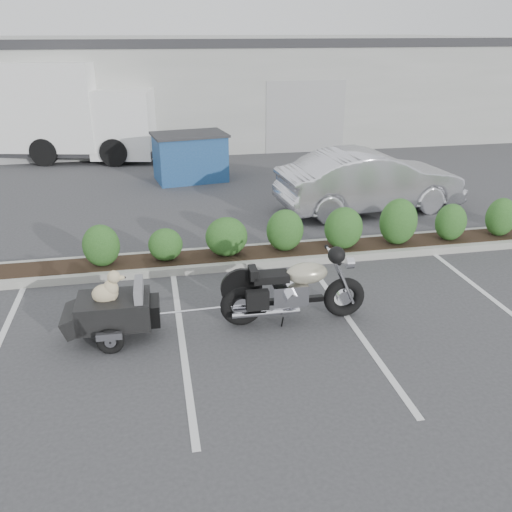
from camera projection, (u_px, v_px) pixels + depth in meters
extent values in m
plane|color=#38383A|center=(270.00, 312.00, 9.01)|extent=(90.00, 90.00, 0.00)
cube|color=#9E9E93|center=(294.00, 253.00, 11.14)|extent=(12.00, 1.00, 0.15)
cube|color=#9EA099|center=(186.00, 86.00, 23.59)|extent=(26.00, 10.00, 4.00)
torus|color=black|center=(242.00, 305.00, 8.50)|extent=(0.69, 0.19, 0.68)
torus|color=black|center=(344.00, 297.00, 8.76)|extent=(0.69, 0.19, 0.68)
cylinder|color=silver|center=(242.00, 305.00, 8.50)|extent=(0.29, 0.13, 0.28)
cylinder|color=silver|center=(344.00, 297.00, 8.76)|extent=(0.25, 0.11, 0.24)
cylinder|color=silver|center=(343.00, 279.00, 8.51)|extent=(0.44, 0.06, 0.90)
cylinder|color=silver|center=(339.00, 274.00, 8.70)|extent=(0.44, 0.06, 0.90)
cylinder|color=silver|center=(333.00, 255.00, 8.43)|extent=(0.05, 0.71, 0.03)
cylinder|color=silver|center=(350.00, 263.00, 8.54)|extent=(0.13, 0.19, 0.18)
sphere|color=black|center=(337.00, 255.00, 8.10)|extent=(0.27, 0.27, 0.26)
cube|color=silver|center=(289.00, 293.00, 8.56)|extent=(0.57, 0.36, 0.35)
cube|color=black|center=(295.00, 300.00, 8.63)|extent=(0.92, 0.12, 0.08)
ellipsoid|color=#B2AB8F|center=(307.00, 273.00, 8.47)|extent=(0.68, 0.40, 0.34)
cube|color=black|center=(270.00, 277.00, 8.39)|extent=(0.57, 0.32, 0.12)
cube|color=black|center=(253.00, 273.00, 8.31)|extent=(0.13, 0.31, 0.16)
cylinder|color=silver|center=(266.00, 313.00, 8.42)|extent=(1.07, 0.12, 0.09)
cylinder|color=silver|center=(262.00, 302.00, 8.75)|extent=(1.07, 0.12, 0.09)
cube|color=black|center=(257.00, 300.00, 8.19)|extent=(0.35, 0.15, 0.30)
cube|color=black|center=(114.00, 311.00, 8.09)|extent=(1.08, 0.76, 0.43)
cube|color=slate|center=(139.00, 292.00, 8.04)|extent=(0.14, 0.63, 0.30)
cube|color=slate|center=(117.00, 304.00, 8.06)|extent=(0.73, 0.65, 0.04)
cube|color=black|center=(76.00, 318.00, 8.03)|extent=(0.40, 0.74, 0.37)
cube|color=black|center=(153.00, 311.00, 8.20)|extent=(0.22, 0.51, 0.35)
torus|color=black|center=(110.00, 342.00, 7.80)|extent=(0.40, 0.12, 0.40)
torus|color=black|center=(114.00, 313.00, 8.58)|extent=(0.40, 0.12, 0.40)
cube|color=silver|center=(109.00, 336.00, 7.71)|extent=(0.37, 0.09, 0.10)
cube|color=silver|center=(114.00, 305.00, 8.57)|extent=(0.37, 0.09, 0.10)
cylinder|color=black|center=(113.00, 327.00, 8.19)|extent=(0.06, 0.92, 0.04)
cylinder|color=silver|center=(170.00, 313.00, 8.26)|extent=(0.61, 0.05, 0.04)
ellipsoid|color=#C9B587|center=(105.00, 294.00, 7.96)|extent=(0.39, 0.27, 0.30)
ellipsoid|color=#C9B587|center=(111.00, 289.00, 7.94)|extent=(0.22, 0.21, 0.28)
sphere|color=#C9B587|center=(114.00, 277.00, 7.88)|extent=(0.20, 0.20, 0.19)
ellipsoid|color=#C9B587|center=(120.00, 278.00, 7.90)|extent=(0.14, 0.08, 0.07)
sphere|color=black|center=(125.00, 277.00, 7.91)|extent=(0.04, 0.04, 0.04)
ellipsoid|color=#C9B587|center=(111.00, 277.00, 7.81)|extent=(0.05, 0.04, 0.11)
ellipsoid|color=#C9B587|center=(111.00, 274.00, 7.92)|extent=(0.05, 0.04, 0.11)
cylinder|color=#C9B587|center=(114.00, 302.00, 7.97)|extent=(0.05, 0.05, 0.12)
cylinder|color=#C9B587|center=(115.00, 298.00, 8.08)|extent=(0.05, 0.05, 0.12)
imported|color=silver|center=(370.00, 181.00, 13.71)|extent=(4.83, 2.07, 1.55)
cube|color=navy|center=(190.00, 158.00, 16.52)|extent=(2.24, 1.67, 1.37)
cube|color=#2D2D30|center=(189.00, 134.00, 16.24)|extent=(2.38, 1.80, 0.07)
cube|color=white|center=(126.00, 122.00, 19.01)|extent=(2.54, 2.78, 2.28)
cube|color=black|center=(127.00, 131.00, 19.13)|extent=(0.51, 1.94, 1.04)
cube|color=white|center=(33.00, 105.00, 18.86)|extent=(5.19, 3.46, 2.90)
cube|color=#2D2D30|center=(63.00, 148.00, 19.43)|extent=(7.57, 3.80, 0.21)
cylinder|color=black|center=(114.00, 152.00, 18.29)|extent=(0.97, 0.49, 0.93)
cylinder|color=black|center=(130.00, 139.00, 20.39)|extent=(0.97, 0.49, 0.93)
cylinder|color=black|center=(44.00, 152.00, 18.34)|extent=(0.97, 0.49, 0.93)
cylinder|color=black|center=(67.00, 139.00, 20.44)|extent=(0.97, 0.49, 0.93)
cylinder|color=black|center=(2.00, 139.00, 20.50)|extent=(0.97, 0.49, 0.93)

